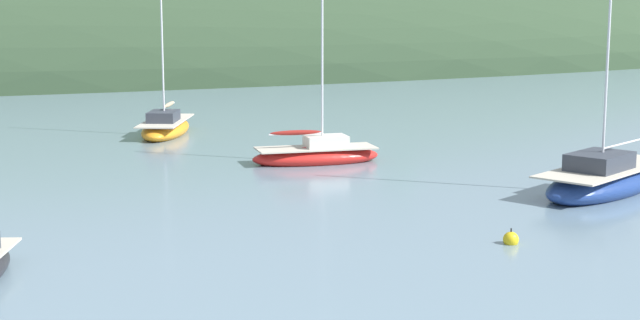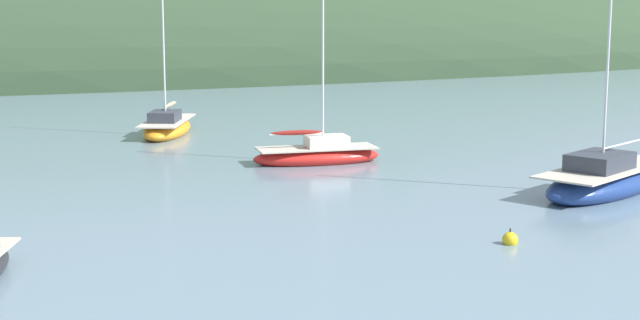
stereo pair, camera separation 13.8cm
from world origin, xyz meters
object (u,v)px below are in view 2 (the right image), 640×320
Objects in this scene: sailboat_yellow_far at (167,127)px; sailboat_orange_cutter at (606,180)px; mooring_buoy_inner at (510,240)px; sailboat_cream_ketch at (317,154)px.

sailboat_orange_cutter is (11.19, -19.63, 0.05)m from sailboat_yellow_far.
sailboat_orange_cutter is 8.56m from mooring_buoy_inner.
mooring_buoy_inner is at bearing -80.34° from sailboat_yellow_far.
sailboat_orange_cutter reaches higher than mooring_buoy_inner.
mooring_buoy_inner is (0.18, -14.20, -0.23)m from sailboat_cream_ketch.
sailboat_yellow_far reaches higher than sailboat_cream_ketch.
mooring_buoy_inner is at bearing -89.28° from sailboat_cream_ketch.
sailboat_yellow_far is at bearing 99.66° from mooring_buoy_inner.
sailboat_cream_ketch is 14.48× the size of mooring_buoy_inner.
mooring_buoy_inner is (-7.02, -4.90, -0.31)m from sailboat_orange_cutter.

